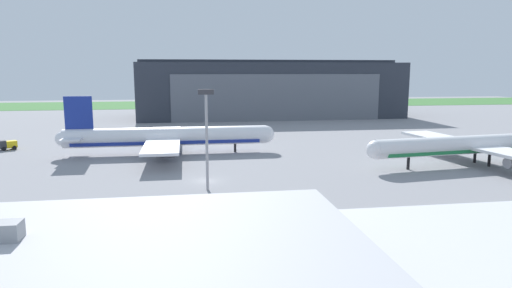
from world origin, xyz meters
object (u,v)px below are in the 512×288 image
at_px(airliner_far_left, 168,137).
at_px(apron_light_mast, 207,130).
at_px(ops_van, 8,145).
at_px(maintenance_hangar, 270,90).
at_px(airliner_near_right, 476,145).

distance_m(airliner_far_left, apron_light_mast, 33.27).
bearing_deg(ops_van, airliner_far_left, -16.46).
xyz_separation_m(maintenance_hangar, airliner_far_left, (-37.81, -78.37, -7.09)).
bearing_deg(ops_van, apron_light_mast, -43.70).
height_order(airliner_near_right, ops_van, airliner_near_right).
bearing_deg(apron_light_mast, ops_van, 136.30).
distance_m(airliner_near_right, ops_van, 103.84).
distance_m(airliner_far_left, airliner_near_right, 64.52).
xyz_separation_m(airliner_far_left, airliner_near_right, (60.90, -21.29, 0.18)).
bearing_deg(airliner_near_right, apron_light_mast, -168.73).
bearing_deg(airliner_far_left, airliner_near_right, -19.27).
bearing_deg(airliner_far_left, maintenance_hangar, 64.25).
xyz_separation_m(airliner_far_left, ops_van, (-37.70, 11.14, -2.55)).
bearing_deg(maintenance_hangar, airliner_far_left, -115.75).
bearing_deg(airliner_near_right, maintenance_hangar, 103.05).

